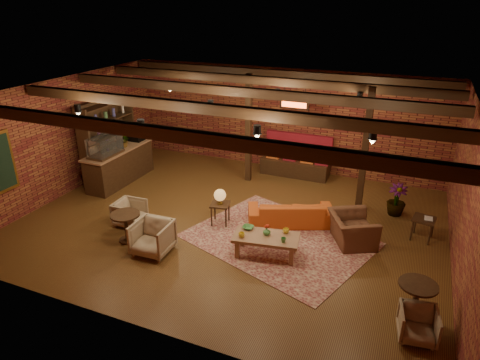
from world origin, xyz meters
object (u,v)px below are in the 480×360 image
at_px(coffee_table, 266,238).
at_px(armchair_right, 353,225).
at_px(armchair_far, 418,323).
at_px(armchair_b, 152,236).
at_px(sofa, 291,212).
at_px(side_table_book, 424,220).
at_px(plant_tall, 401,170).
at_px(side_table_lamp, 220,198).
at_px(round_table_left, 126,223).
at_px(round_table_right, 416,296).
at_px(armchair_a, 130,212).

height_order(coffee_table, armchair_right, armchair_right).
bearing_deg(armchair_far, armchair_b, 166.30).
xyz_separation_m(sofa, side_table_book, (3.01, 0.46, 0.19)).
bearing_deg(plant_tall, side_table_lamp, -151.07).
xyz_separation_m(side_table_book, armchair_far, (0.02, -3.39, -0.19)).
bearing_deg(sofa, armchair_b, 21.98).
bearing_deg(side_table_lamp, side_table_book, 13.99).
relative_size(coffee_table, round_table_left, 2.16).
distance_m(sofa, round_table_right, 3.87).
distance_m(armchair_b, armchair_right, 4.45).
bearing_deg(armchair_right, round_table_right, -175.45).
relative_size(side_table_lamp, armchair_right, 0.88).
bearing_deg(round_table_right, plant_tall, 98.57).
height_order(armchair_b, armchair_far, armchair_b).
relative_size(side_table_lamp, round_table_right, 1.22).
distance_m(round_table_left, armchair_b, 0.83).
bearing_deg(plant_tall, round_table_left, -146.10).
bearing_deg(armchair_far, armchair_right, 111.43).
bearing_deg(coffee_table, sofa, 86.68).
xyz_separation_m(sofa, coffee_table, (-0.09, -1.58, 0.12)).
height_order(sofa, side_table_lamp, side_table_lamp).
bearing_deg(side_table_book, plant_tall, 122.72).
bearing_deg(coffee_table, side_table_lamp, 149.20).
relative_size(side_table_lamp, armchair_b, 1.15).
height_order(round_table_right, armchair_far, round_table_right).
xyz_separation_m(armchair_b, armchair_far, (5.42, -0.51, -0.10)).
distance_m(sofa, plant_tall, 2.93).
bearing_deg(sofa, side_table_book, 165.38).
distance_m(round_table_left, armchair_far, 6.27).
height_order(armchair_right, round_table_right, armchair_right).
relative_size(armchair_b, armchair_far, 1.32).
bearing_deg(round_table_right, armchair_a, 171.90).
height_order(round_table_left, round_table_right, round_table_right).
xyz_separation_m(coffee_table, armchair_a, (-3.52, 0.01, -0.08)).
distance_m(side_table_lamp, armchair_far, 5.14).
bearing_deg(plant_tall, side_table_book, -57.28).
xyz_separation_m(sofa, armchair_b, (-2.39, -2.42, 0.10)).
bearing_deg(side_table_book, armchair_far, -89.72).
xyz_separation_m(armchair_b, round_table_right, (5.34, -0.09, 0.10)).
relative_size(armchair_b, round_table_right, 1.06).
height_order(sofa, coffee_table, coffee_table).
relative_size(armchair_right, round_table_right, 1.39).
bearing_deg(round_table_left, plant_tall, 33.90).
distance_m(armchair_a, armchair_b, 1.48).
xyz_separation_m(round_table_left, armchair_a, (-0.40, 0.67, -0.13)).
bearing_deg(side_table_lamp, round_table_left, -136.11).
relative_size(armchair_b, armchair_right, 0.76).
distance_m(armchair_right, plant_tall, 2.14).
distance_m(coffee_table, round_table_right, 3.18).
relative_size(round_table_left, armchair_far, 1.13).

